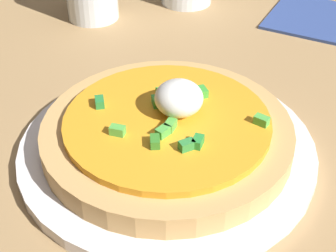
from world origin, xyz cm
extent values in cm
cube|color=#A27E52|center=(0.00, 0.00, 1.11)|extent=(105.34, 69.41, 2.22)
cylinder|color=white|center=(0.09, -11.82, 2.84)|extent=(27.52, 27.52, 1.23)
cylinder|color=tan|center=(0.09, -11.82, 4.54)|extent=(22.96, 22.96, 2.19)
cylinder|color=orange|center=(0.09, -11.82, 5.97)|extent=(18.74, 18.74, 0.68)
ellipsoid|color=white|center=(0.62, -10.58, 7.88)|extent=(4.39, 4.39, 3.14)
cube|color=green|center=(1.65, -7.12, 6.71)|extent=(1.45, 1.48, 0.80)
cube|color=green|center=(-0.84, -10.38, 6.71)|extent=(1.24, 1.49, 0.80)
cube|color=green|center=(-1.68, -10.27, 6.71)|extent=(1.40, 1.51, 0.80)
cube|color=#51AA40|center=(0.88, -13.16, 6.71)|extent=(0.82, 1.29, 0.80)
cube|color=#54B345|center=(-3.01, -15.58, 6.71)|extent=(1.35, 0.93, 0.80)
cube|color=green|center=(0.65, -14.21, 6.71)|extent=(1.18, 1.47, 0.80)
cube|color=green|center=(-1.78, -8.56, 6.71)|extent=(1.47, 1.47, 0.80)
cube|color=#30873D|center=(3.16, -15.10, 6.71)|extent=(1.43, 1.50, 0.80)
cube|color=#28833B|center=(-6.51, -12.44, 6.71)|extent=(1.37, 1.51, 0.80)
cube|color=#298D38|center=(3.84, -14.34, 6.71)|extent=(0.87, 1.32, 0.80)
cube|color=#51B346|center=(7.99, -9.39, 6.71)|extent=(1.43, 1.08, 0.80)
cube|color=#24832D|center=(0.58, -8.95, 6.71)|extent=(1.51, 1.36, 0.80)
cube|color=#358229|center=(0.57, -15.71, 6.71)|extent=(1.29, 1.50, 0.80)
cube|color=#304687|center=(8.61, 23.24, 2.42)|extent=(14.52, 14.52, 0.40)
camera|label=1|loc=(13.72, -44.13, 32.36)|focal=52.16mm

